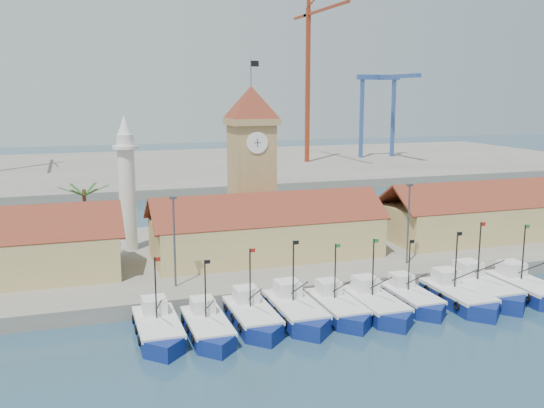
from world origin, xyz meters
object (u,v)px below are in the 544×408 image
object	(u,v)px
clock_tower	(251,162)
minaret	(127,183)
boat_5	(376,306)
boat_0	(158,331)

from	to	relation	value
clock_tower	minaret	world-z (taller)	clock_tower
clock_tower	boat_5	bearing A→B (deg)	-77.66
boat_5	minaret	size ratio (longest dim) A/B	0.60
boat_0	clock_tower	bearing A→B (deg)	57.01
boat_5	minaret	world-z (taller)	minaret
minaret	boat_5	bearing A→B (deg)	-51.78
boat_0	clock_tower	world-z (taller)	clock_tower
boat_0	minaret	xyz separation A→B (m)	(-0.03, 25.06, 8.98)
boat_0	boat_5	xyz separation A→B (m)	(20.13, -0.54, 0.02)
boat_0	clock_tower	xyz separation A→B (m)	(14.97, 23.06, 11.21)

